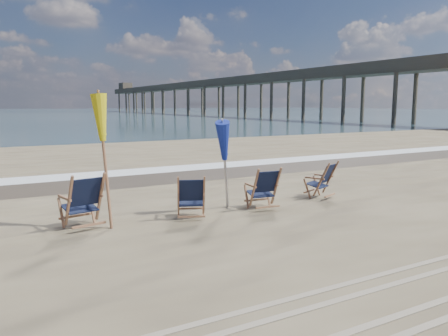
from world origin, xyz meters
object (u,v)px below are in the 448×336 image
object	(u,v)px
beach_chair_0	(101,199)
umbrella_blue	(225,140)
beach_chair_1	(204,197)
beach_chair_2	(276,188)
umbrella_yellow	(104,125)
beach_chair_3	(331,179)
fishing_pier	(216,93)

from	to	relation	value
beach_chair_0	umbrella_blue	world-z (taller)	umbrella_blue
beach_chair_1	beach_chair_2	world-z (taller)	beach_chair_2
beach_chair_1	umbrella_yellow	size ratio (longest dim) A/B	0.37
beach_chair_1	beach_chair_3	distance (m)	3.74
beach_chair_0	umbrella_blue	distance (m)	2.83
beach_chair_2	umbrella_yellow	size ratio (longest dim) A/B	0.39
umbrella_blue	beach_chair_2	bearing A→B (deg)	-21.12
beach_chair_2	umbrella_blue	bearing A→B (deg)	-14.48
beach_chair_3	fishing_pier	world-z (taller)	fishing_pier
beach_chair_1	beach_chair_2	size ratio (longest dim) A/B	0.95
beach_chair_0	beach_chair_1	bearing A→B (deg)	154.71
beach_chair_2	fishing_pier	world-z (taller)	fishing_pier
beach_chair_2	beach_chair_0	bearing A→B (deg)	-0.58
beach_chair_0	beach_chair_3	size ratio (longest dim) A/B	1.15
beach_chair_3	umbrella_blue	distance (m)	3.18
beach_chair_1	beach_chair_3	bearing A→B (deg)	-151.07
beach_chair_0	beach_chair_1	size ratio (longest dim) A/B	1.17
fishing_pier	beach_chair_0	bearing A→B (deg)	-119.51
umbrella_blue	fishing_pier	world-z (taller)	fishing_pier
beach_chair_2	fishing_pier	bearing A→B (deg)	-110.45
umbrella_yellow	beach_chair_3	bearing A→B (deg)	0.73
beach_chair_0	beach_chair_2	bearing A→B (deg)	161.56
beach_chair_3	umbrella_yellow	world-z (taller)	umbrella_yellow
beach_chair_0	beach_chair_2	world-z (taller)	beach_chair_0
umbrella_yellow	beach_chair_1	bearing A→B (deg)	-10.67
beach_chair_0	umbrella_blue	size ratio (longest dim) A/B	0.52
beach_chair_2	fishing_pier	xyz separation A→B (m)	(37.05, 72.44, 4.17)
beach_chair_2	beach_chair_1	bearing A→B (deg)	7.08
beach_chair_3	umbrella_yellow	bearing A→B (deg)	-22.50
beach_chair_2	umbrella_yellow	bearing A→B (deg)	1.37
umbrella_yellow	fishing_pier	distance (m)	82.83
beach_chair_1	beach_chair_0	bearing A→B (deg)	8.47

